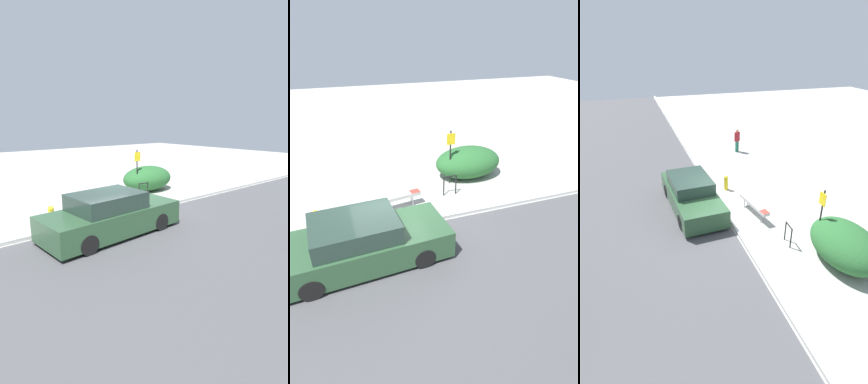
% 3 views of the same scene
% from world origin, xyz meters
% --- Properties ---
extents(ground_plane, '(60.00, 60.00, 0.00)m').
position_xyz_m(ground_plane, '(0.00, 0.00, 0.00)').
color(ground_plane, '#ADAAA3').
extents(road_strip, '(60.00, 10.00, 0.01)m').
position_xyz_m(road_strip, '(0.00, -5.15, 0.00)').
color(road_strip, '#4C4C4F').
rests_on(road_strip, ground_plane).
extents(curb, '(60.00, 0.20, 0.13)m').
position_xyz_m(curb, '(0.00, 0.00, 0.07)').
color(curb, '#B7B7B2').
rests_on(curb, ground_plane).
extents(bench, '(2.02, 0.59, 0.58)m').
position_xyz_m(bench, '(0.33, 1.12, 0.49)').
color(bench, gray).
rests_on(bench, ground_plane).
extents(bike_rack, '(0.55, 0.09, 0.83)m').
position_xyz_m(bike_rack, '(2.65, 1.51, 0.50)').
color(bike_rack, black).
rests_on(bike_rack, ground_plane).
extents(sign_post, '(0.36, 0.08, 2.30)m').
position_xyz_m(sign_post, '(3.05, 2.48, 1.38)').
color(sign_post, black).
rests_on(sign_post, ground_plane).
extents(fire_hydrant, '(0.36, 0.22, 0.77)m').
position_xyz_m(fire_hydrant, '(-2.34, 0.70, 0.41)').
color(fire_hydrant, gold).
rests_on(fire_hydrant, ground_plane).
extents(shrub_hedge, '(2.94, 1.97, 1.35)m').
position_xyz_m(shrub_hedge, '(4.07, 2.87, 0.68)').
color(shrub_hedge, '#28602D').
rests_on(shrub_hedge, ground_plane).
extents(parked_car_near, '(4.83, 2.13, 1.45)m').
position_xyz_m(parked_car_near, '(-1.13, -1.33, 0.66)').
color(parked_car_near, black).
rests_on(parked_car_near, ground_plane).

